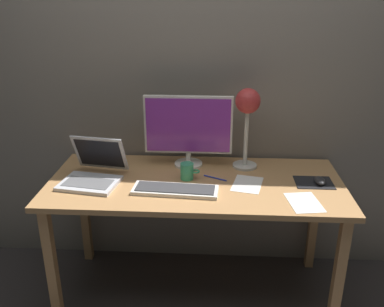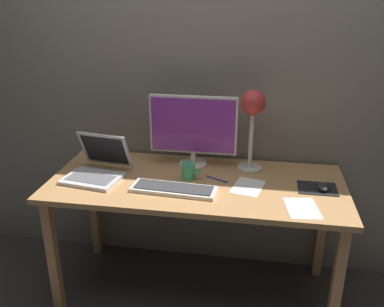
{
  "view_description": "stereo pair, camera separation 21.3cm",
  "coord_description": "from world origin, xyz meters",
  "views": [
    {
      "loc": [
        0.1,
        -2.05,
        1.72
      ],
      "look_at": [
        -0.02,
        -0.05,
        0.92
      ],
      "focal_mm": 38.87,
      "sensor_mm": 36.0,
      "label": 1
    },
    {
      "loc": [
        0.31,
        -2.02,
        1.72
      ],
      "look_at": [
        -0.02,
        -0.05,
        0.92
      ],
      "focal_mm": 38.87,
      "sensor_mm": 36.0,
      "label": 2
    }
  ],
  "objects": [
    {
      "name": "coffee_mug",
      "position": [
        -0.05,
        0.02,
        0.79
      ],
      "size": [
        0.11,
        0.07,
        0.09
      ],
      "color": "#339966",
      "rests_on": "desk"
    },
    {
      "name": "pen",
      "position": [
        0.11,
        0.03,
        0.74
      ],
      "size": [
        0.13,
        0.07,
        0.01
      ],
      "primitive_type": "cylinder",
      "rotation": [
        0.0,
        1.57,
        -0.48
      ],
      "color": "#2633A5",
      "rests_on": "desk"
    },
    {
      "name": "desk",
      "position": [
        0.0,
        0.0,
        0.66
      ],
      "size": [
        1.6,
        0.7,
        0.74
      ],
      "color": "tan",
      "rests_on": "ground"
    },
    {
      "name": "back_wall",
      "position": [
        0.0,
        0.4,
        1.3
      ],
      "size": [
        4.8,
        0.06,
        2.6
      ],
      "primitive_type": "cube",
      "color": "gray",
      "rests_on": "ground"
    },
    {
      "name": "mousepad",
      "position": [
        0.64,
        0.01,
        0.74
      ],
      "size": [
        0.2,
        0.16,
        0.0
      ],
      "primitive_type": "cube",
      "color": "black",
      "rests_on": "desk"
    },
    {
      "name": "ground_plane",
      "position": [
        0.0,
        0.0,
        0.0
      ],
      "size": [
        4.8,
        4.8,
        0.0
      ],
      "primitive_type": "plane",
      "color": "#383333",
      "rests_on": "ground"
    },
    {
      "name": "monitor",
      "position": [
        -0.05,
        0.21,
        0.97
      ],
      "size": [
        0.51,
        0.16,
        0.42
      ],
      "color": "silver",
      "rests_on": "desk"
    },
    {
      "name": "paper_sheet_near_mouse",
      "position": [
        0.55,
        -0.22,
        0.74
      ],
      "size": [
        0.18,
        0.23,
        0.0
      ],
      "primitive_type": "cube",
      "rotation": [
        0.0,
        0.0,
        0.15
      ],
      "color": "white",
      "rests_on": "desk"
    },
    {
      "name": "keyboard_main",
      "position": [
        -0.1,
        -0.14,
        0.75
      ],
      "size": [
        0.45,
        0.17,
        0.03
      ],
      "color": "silver",
      "rests_on": "desk"
    },
    {
      "name": "paper_sheet_by_keyboard",
      "position": [
        0.28,
        -0.03,
        0.74
      ],
      "size": [
        0.19,
        0.24,
        0.0
      ],
      "primitive_type": "cube",
      "rotation": [
        0.0,
        0.0,
        -0.23
      ],
      "color": "white",
      "rests_on": "desk"
    },
    {
      "name": "mouse",
      "position": [
        0.67,
        -0.0,
        0.76
      ],
      "size": [
        0.06,
        0.1,
        0.03
      ],
      "primitive_type": "ellipsoid",
      "color": "#28282B",
      "rests_on": "mousepad"
    },
    {
      "name": "desk_lamp",
      "position": [
        0.28,
        0.21,
        1.09
      ],
      "size": [
        0.14,
        0.14,
        0.47
      ],
      "color": "beige",
      "rests_on": "desk"
    },
    {
      "name": "laptop",
      "position": [
        -0.55,
        -0.01,
        0.8
      ],
      "size": [
        0.34,
        0.36,
        0.23
      ],
      "color": "silver",
      "rests_on": "desk"
    }
  ]
}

